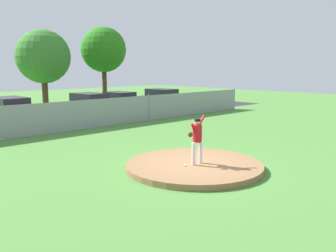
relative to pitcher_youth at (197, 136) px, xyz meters
The scene contains 13 objects.
ground_plane 6.28m from the pitcher_youth, 89.62° to the left, with size 80.00×80.00×0.00m, color #4C8438.
asphalt_strip 14.71m from the pitcher_youth, 89.84° to the left, with size 44.00×7.00×0.01m, color #2B2B2D.
pitchers_mound 1.11m from the pitcher_youth, 76.15° to the left, with size 4.86×4.86×0.21m, color olive.
pitcher_youth is the anchor object (origin of this frame).
baseball 1.08m from the pitcher_youth, behind, with size 0.07×0.07×0.07m, color white.
chainlink_fence 10.17m from the pitcher_youth, 89.77° to the left, with size 32.55×0.07×1.79m.
parked_car_charcoal 16.96m from the pitcher_youth, 62.94° to the left, with size 2.03×4.33×1.64m.
parked_car_red 14.82m from the pitcher_youth, 93.51° to the left, with size 1.87×4.64×1.72m.
parked_car_champagne 15.09m from the pitcher_youth, 72.55° to the left, with size 2.14×4.70×1.73m.
parked_car_slate 18.84m from the pitcher_youth, 50.97° to the left, with size 2.05×4.54×1.73m.
traffic_cone_orange 14.53m from the pitcher_youth, 84.13° to the left, with size 0.40×0.40×0.55m.
tree_tall_centre 24.43m from the pitcher_youth, 76.90° to the left, with size 4.88×4.88×6.97m.
tree_bushy_near 25.23m from the pitcher_youth, 63.42° to the left, with size 4.44×4.44×7.52m.
Camera 1 is at (-9.18, -8.24, 3.56)m, focal length 38.18 mm.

